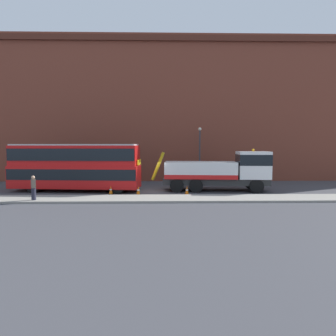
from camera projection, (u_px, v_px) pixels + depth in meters
ground_plane at (152, 191)px, 26.09m from camera, size 120.00×120.00×0.00m
near_kerb at (150, 199)px, 21.89m from camera, size 60.00×2.80×0.15m
building_facade at (154, 108)px, 33.24m from camera, size 60.00×1.50×16.00m
recovery_tow_truck at (221, 171)px, 26.02m from camera, size 10.23×3.42×3.67m
double_decker_bus at (75, 165)px, 25.76m from camera, size 11.18×3.51×4.06m
pedestrian_onlooker at (33, 188)px, 20.87m from camera, size 0.43×0.48×1.71m
traffic_cone_near_bus at (111, 190)px, 24.26m from camera, size 0.36×0.36×0.72m
traffic_cone_midway at (138, 191)px, 23.96m from camera, size 0.36×0.36×0.72m
traffic_cone_near_truck at (187, 191)px, 24.01m from camera, size 0.36×0.36×0.72m
street_lamp at (200, 150)px, 31.50m from camera, size 0.36×0.36×5.83m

